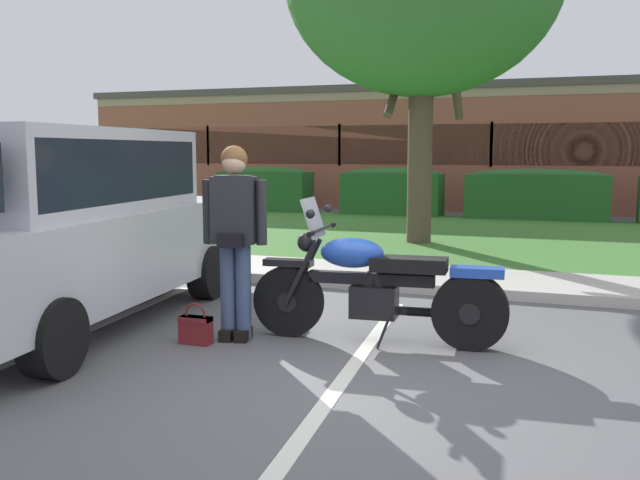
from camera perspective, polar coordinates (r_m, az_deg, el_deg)
name	(u,v)px	position (r m, az deg, el deg)	size (l,w,h in m)	color
ground_plane	(338,368)	(5.56, 1.46, -10.21)	(140.00, 140.00, 0.00)	#565659
curb_strip	(423,288)	(8.43, 8.25, -3.84)	(60.00, 0.20, 0.12)	#B7B2A8
concrete_walk	(437,278)	(9.26, 9.35, -3.01)	(60.00, 1.50, 0.08)	#B7B2A8
grass_lawn	(484,237)	(13.82, 13.03, 0.20)	(60.00, 7.82, 0.06)	#3D752D
stall_stripe_0	(82,332)	(6.94, -18.55, -7.02)	(0.12, 4.40, 0.01)	silver
stall_stripe_1	(356,361)	(5.71, 2.93, -9.69)	(0.12, 4.40, 0.01)	silver
motorcycle	(386,287)	(6.17, 5.29, -3.80)	(2.24, 0.82, 1.26)	black
rider_person	(235,228)	(6.22, -6.85, 0.96)	(0.57, 0.34, 1.70)	black
handbag	(196,327)	(6.27, -9.94, -6.92)	(0.28, 0.13, 0.36)	maroon
parked_suv_adjacent	(55,226)	(7.13, -20.46, 1.05)	(2.46, 5.02, 1.86)	#B7BABF
hedge_left	(266,188)	(19.35, -4.39, 4.15)	(2.48, 0.90, 1.24)	#235623
hedge_center_left	(392,191)	(18.17, 5.79, 3.94)	(2.52, 0.90, 1.24)	#235623
hedge_center_right	(537,194)	(17.62, 16.98, 3.57)	(3.28, 0.90, 1.24)	#235623
brick_building	(509,148)	(24.36, 14.91, 7.17)	(25.34, 9.73, 3.52)	#93513D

